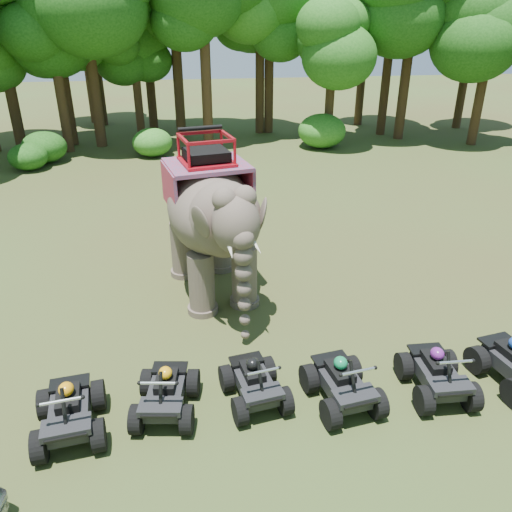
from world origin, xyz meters
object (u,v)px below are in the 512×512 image
Objects in this scene: elephant at (210,216)px; atv_3 at (343,378)px; atv_0 at (68,406)px; atv_1 at (165,388)px; atv_4 at (438,368)px; atv_2 at (255,377)px.

atv_3 is at bearing -77.74° from elephant.
elephant is 3.14× the size of atv_0.
atv_1 is at bearing 167.31° from atv_3.
elephant is at bearing 132.29° from atv_4.
elephant is 5.24m from atv_1.
atv_3 is (3.49, -0.25, 0.02)m from atv_1.
atv_1 is 1.76m from atv_2.
elephant is 3.33× the size of atv_1.
atv_4 is at bearing -14.36° from atv_2.
atv_0 is (-3.00, -5.10, -1.61)m from elephant.
atv_0 is 1.02× the size of atv_4.
atv_0 is 3.54m from atv_2.
elephant reaches higher than atv_3.
atv_0 is 1.02× the size of atv_3.
atv_3 reaches higher than atv_2.
atv_3 is 2.02m from atv_4.
atv_3 is at bearing -19.98° from atv_2.
atv_2 is 0.94× the size of atv_3.
atv_3 is 1.00× the size of atv_4.
elephant is 5.06m from atv_2.
atv_2 is at bearing 11.00° from atv_1.
atv_3 is (5.25, 0.03, -0.01)m from atv_0.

